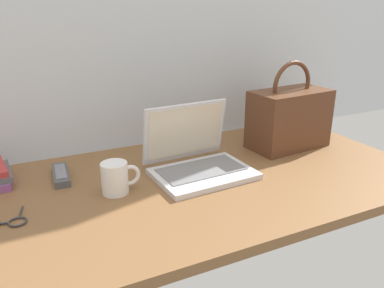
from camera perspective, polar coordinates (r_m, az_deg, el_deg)
The scene contains 6 objects.
desk at distance 1.21m, azimuth -1.88°, elevation -6.33°, with size 1.60×0.76×0.03m.
laptop at distance 1.26m, azimuth 0.72°, elevation -2.17°, with size 0.32×0.27×0.22m.
coffee_mug at distance 1.14m, azimuth -11.21°, elevation -4.94°, with size 0.12×0.08×0.09m.
remote_control_near at distance 1.29m, azimuth -18.86°, elevation -4.32°, with size 0.06×0.16×0.02m.
eyeglasses at distance 1.10m, azimuth -26.09°, elevation -10.42°, with size 0.12×0.12×0.01m.
handbag at distance 1.51m, azimuth 14.19°, elevation 3.83°, with size 0.31×0.18×0.33m.
Camera 1 is at (-0.44, -0.99, 0.55)m, focal length 35.96 mm.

